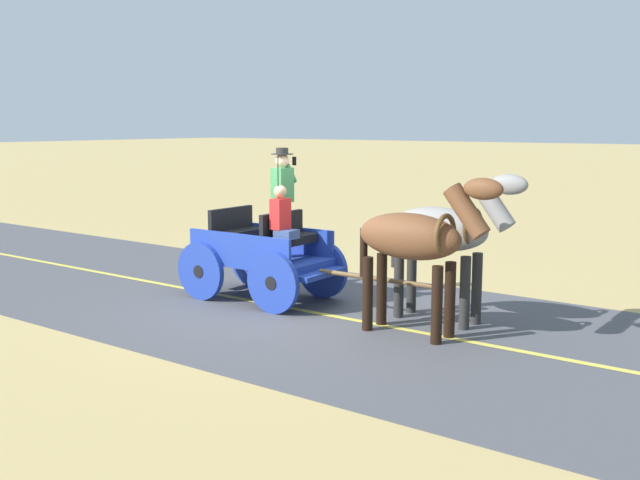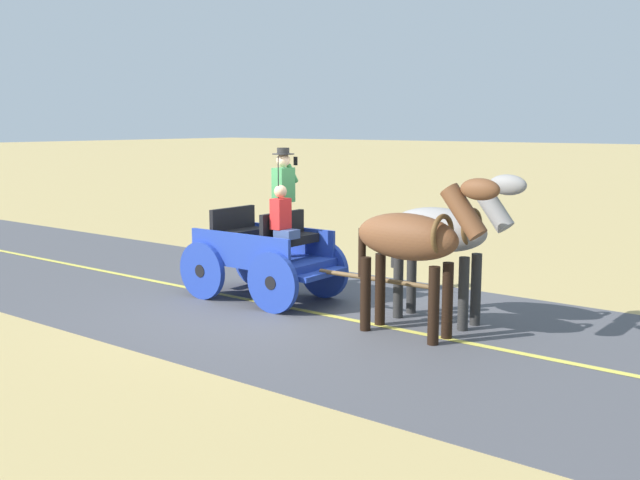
{
  "view_description": "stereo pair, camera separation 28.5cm",
  "coord_description": "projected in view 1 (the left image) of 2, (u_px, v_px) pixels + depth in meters",
  "views": [
    {
      "loc": [
        8.91,
        7.37,
        2.89
      ],
      "look_at": [
        -0.25,
        0.58,
        1.1
      ],
      "focal_mm": 41.85,
      "sensor_mm": 36.0,
      "label": 1
    },
    {
      "loc": [
        8.74,
        7.6,
        2.89
      ],
      "look_at": [
        -0.25,
        0.58,
        1.1
      ],
      "focal_mm": 41.85,
      "sensor_mm": 36.0,
      "label": 2
    }
  ],
  "objects": [
    {
      "name": "horse_off_side",
      "position": [
        416.0,
        240.0,
        10.06
      ],
      "size": [
        0.58,
        2.13,
        2.21
      ],
      "color": "brown",
      "rests_on": "ground"
    },
    {
      "name": "road_surface",
      "position": [
        281.0,
        307.0,
        11.86
      ],
      "size": [
        5.89,
        160.0,
        0.01
      ],
      "primitive_type": "cube",
      "color": "#4C4C51",
      "rests_on": "ground"
    },
    {
      "name": "horse_near_side",
      "position": [
        445.0,
        233.0,
        10.76
      ],
      "size": [
        0.61,
        2.13,
        2.21
      ],
      "color": "gray",
      "rests_on": "ground"
    },
    {
      "name": "ground_plane",
      "position": [
        281.0,
        307.0,
        11.86
      ],
      "size": [
        200.0,
        200.0,
        0.0
      ],
      "primitive_type": "plane",
      "color": "tan"
    },
    {
      "name": "horse_drawn_carriage",
      "position": [
        266.0,
        251.0,
        12.25
      ],
      "size": [
        1.44,
        4.5,
        2.5
      ],
      "color": "#1E3899",
      "rests_on": "ground"
    },
    {
      "name": "road_centre_stripe",
      "position": [
        281.0,
        306.0,
        11.86
      ],
      "size": [
        0.12,
        160.0,
        0.0
      ],
      "primitive_type": "cube",
      "color": "#DBCC4C",
      "rests_on": "road_surface"
    }
  ]
}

